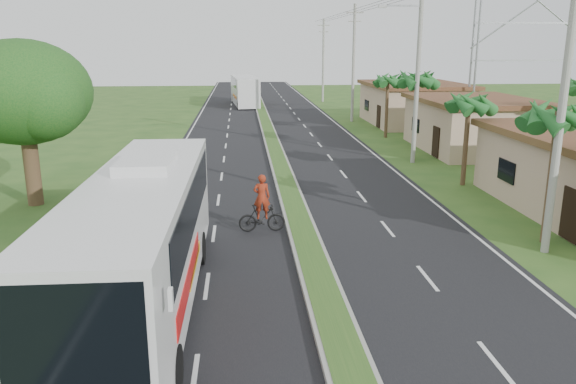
{
  "coord_description": "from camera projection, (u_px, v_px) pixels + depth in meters",
  "views": [
    {
      "loc": [
        -2.34,
        -16.21,
        7.23
      ],
      "look_at": [
        -0.6,
        4.43,
        1.8
      ],
      "focal_mm": 35.0,
      "sensor_mm": 36.0,
      "label": 1
    }
  ],
  "objects": [
    {
      "name": "palm_verge_c",
      "position": [
        417.0,
        80.0,
        35.38
      ],
      "size": [
        2.4,
        2.4,
        5.85
      ],
      "color": "#473321",
      "rests_on": "ground"
    },
    {
      "name": "utility_pole_a",
      "position": [
        564.0,
        93.0,
        18.82
      ],
      "size": [
        1.6,
        0.28,
        11.0
      ],
      "color": "gray",
      "rests_on": "ground"
    },
    {
      "name": "ground",
      "position": [
        319.0,
        282.0,
        17.65
      ],
      "size": [
        180.0,
        180.0,
        0.0
      ],
      "primitive_type": "plane",
      "color": "#2B511D",
      "rests_on": "ground"
    },
    {
      "name": "road_asphalt",
      "position": [
        277.0,
        158.0,
        36.92
      ],
      "size": [
        14.0,
        160.0,
        0.02
      ],
      "primitive_type": "cube",
      "color": "black",
      "rests_on": "ground"
    },
    {
      "name": "palm_verge_a",
      "position": [
        558.0,
        117.0,
        20.07
      ],
      "size": [
        2.4,
        2.4,
        5.45
      ],
      "color": "#473321",
      "rests_on": "ground"
    },
    {
      "name": "shop_far",
      "position": [
        414.0,
        103.0,
        52.99
      ],
      "size": [
        8.6,
        11.6,
        3.82
      ],
      "color": "tan",
      "rests_on": "ground"
    },
    {
      "name": "utility_pole_c",
      "position": [
        353.0,
        62.0,
        53.53
      ],
      "size": [
        1.6,
        0.28,
        11.0
      ],
      "color": "gray",
      "rests_on": "ground"
    },
    {
      "name": "utility_pole_b",
      "position": [
        418.0,
        62.0,
        34.1
      ],
      "size": [
        3.2,
        0.28,
        12.0
      ],
      "color": "gray",
      "rests_on": "ground"
    },
    {
      "name": "coach_bus_far",
      "position": [
        245.0,
        89.0,
        69.45
      ],
      "size": [
        3.54,
        12.17,
        3.5
      ],
      "rotation": [
        0.0,
        0.0,
        0.08
      ],
      "color": "silver",
      "rests_on": "ground"
    },
    {
      "name": "utility_pole_d",
      "position": [
        323.0,
        60.0,
        72.87
      ],
      "size": [
        1.6,
        0.28,
        10.5
      ],
      "color": "gray",
      "rests_on": "ground"
    },
    {
      "name": "lane_edge_left",
      "position": [
        174.0,
        160.0,
        36.38
      ],
      "size": [
        0.12,
        160.0,
        0.01
      ],
      "primitive_type": "cube",
      "color": "silver",
      "rests_on": "ground"
    },
    {
      "name": "billboard_lattice",
      "position": [
        533.0,
        50.0,
        46.62
      ],
      "size": [
        10.18,
        1.18,
        12.07
      ],
      "color": "gray",
      "rests_on": "ground"
    },
    {
      "name": "median_strip",
      "position": [
        277.0,
        157.0,
        36.9
      ],
      "size": [
        1.2,
        160.0,
        0.18
      ],
      "color": "gray",
      "rests_on": "ground"
    },
    {
      "name": "coach_bus_main",
      "position": [
        143.0,
        233.0,
        15.29
      ],
      "size": [
        2.82,
        12.79,
        4.12
      ],
      "rotation": [
        0.0,
        0.0,
        -0.01
      ],
      "color": "silver",
      "rests_on": "ground"
    },
    {
      "name": "shade_tree",
      "position": [
        21.0,
        96.0,
        25.05
      ],
      "size": [
        6.3,
        6.0,
        7.54
      ],
      "color": "#473321",
      "rests_on": "ground"
    },
    {
      "name": "motorcyclist",
      "position": [
        262.0,
        211.0,
        22.22
      ],
      "size": [
        1.87,
        0.56,
        2.36
      ],
      "rotation": [
        0.0,
        0.0,
        0.02
      ],
      "color": "black",
      "rests_on": "ground"
    },
    {
      "name": "lane_edge_right",
      "position": [
        377.0,
        157.0,
        37.47
      ],
      "size": [
        0.12,
        160.0,
        0.01
      ],
      "primitive_type": "cube",
      "color": "silver",
      "rests_on": "ground"
    },
    {
      "name": "palm_verge_b",
      "position": [
        469.0,
        103.0,
        28.87
      ],
      "size": [
        2.4,
        2.4,
        5.05
      ],
      "color": "#473321",
      "rests_on": "ground"
    },
    {
      "name": "shop_mid",
      "position": [
        473.0,
        124.0,
        39.52
      ],
      "size": [
        7.6,
        10.6,
        3.67
      ],
      "color": "tan",
      "rests_on": "ground"
    },
    {
      "name": "palm_verge_d",
      "position": [
        388.0,
        80.0,
        44.24
      ],
      "size": [
        2.4,
        2.4,
        5.25
      ],
      "color": "#473321",
      "rests_on": "ground"
    }
  ]
}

